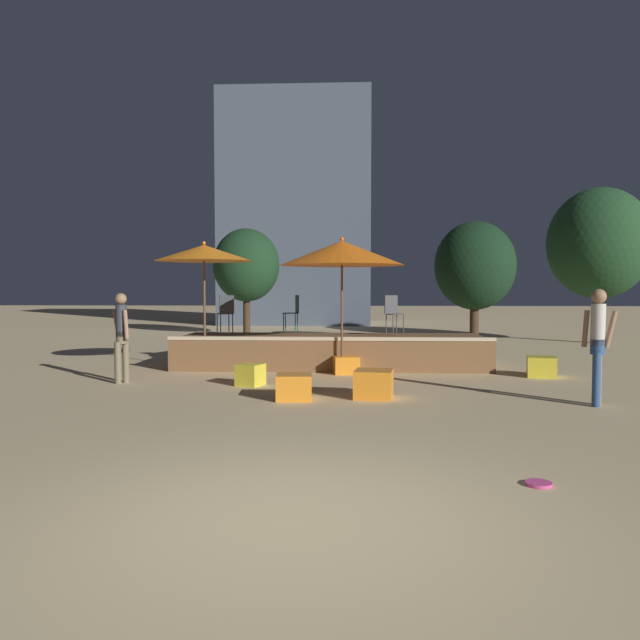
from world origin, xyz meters
TOP-DOWN VIEW (x-y plane):
  - ground_plane at (0.00, 0.00)m, footprint 120.00×120.00m
  - wooden_deck at (0.02, 9.95)m, footprint 7.23×2.46m
  - patio_umbrella_0 at (0.28, 8.60)m, footprint 2.69×2.69m
  - patio_umbrella_1 at (-2.80, 8.90)m, footprint 2.18×2.18m
  - cube_seat_0 at (-1.44, 6.86)m, footprint 0.58×0.58m
  - cube_seat_1 at (4.49, 8.34)m, footprint 0.69×0.69m
  - cube_seat_2 at (-0.47, 5.43)m, footprint 0.63×0.63m
  - cube_seat_3 at (0.87, 5.63)m, footprint 0.71×0.71m
  - cube_seat_4 at (0.37, 8.62)m, footprint 0.62×0.62m
  - person_0 at (4.38, 5.11)m, footprint 0.50×0.30m
  - person_1 at (-4.02, 7.06)m, footprint 0.46×0.40m
  - bistro_chair_0 at (-2.56, 10.06)m, footprint 0.46×0.46m
  - bistro_chair_1 at (1.49, 10.18)m, footprint 0.46×0.47m
  - bistro_chair_2 at (-0.94, 10.56)m, footprint 0.43×0.42m
  - frisbee_disc at (2.26, 1.00)m, footprint 0.25×0.25m
  - background_tree_0 at (8.84, 16.64)m, footprint 3.39×3.39m
  - background_tree_1 at (4.39, 15.04)m, footprint 2.54×2.54m
  - background_tree_2 at (-3.64, 19.54)m, footprint 2.61×2.61m
  - distant_building at (-2.37, 27.89)m, footprint 7.60×4.98m

SIDE VIEW (x-z plane):
  - ground_plane at x=0.00m, z-range 0.00..0.00m
  - frisbee_disc at x=2.26m, z-range 0.00..0.03m
  - cube_seat_4 at x=0.37m, z-range 0.00..0.38m
  - cube_seat_0 at x=-1.44m, z-range 0.00..0.42m
  - cube_seat_1 at x=4.49m, z-range 0.00..0.43m
  - cube_seat_2 at x=-0.47m, z-range 0.00..0.43m
  - cube_seat_3 at x=0.87m, z-range 0.00..0.48m
  - wooden_deck at x=0.02m, z-range -0.04..0.75m
  - person_1 at x=-4.02m, z-range 0.09..1.85m
  - person_0 at x=4.38m, z-range 0.11..1.96m
  - bistro_chair_0 at x=-2.56m, z-range 0.89..1.79m
  - bistro_chair_1 at x=1.49m, z-range 0.89..1.79m
  - bistro_chair_2 at x=-0.94m, z-range 0.89..1.79m
  - background_tree_1 at x=4.39m, z-range 0.58..4.54m
  - patio_umbrella_0 at x=0.28m, z-range 1.14..4.10m
  - patio_umbrella_1 at x=-2.80m, z-range 1.19..4.10m
  - background_tree_2 at x=-3.64m, z-range 0.65..4.85m
  - background_tree_0 at x=8.84m, z-range 0.75..5.99m
  - distant_building at x=-2.37m, z-range 0.00..11.68m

